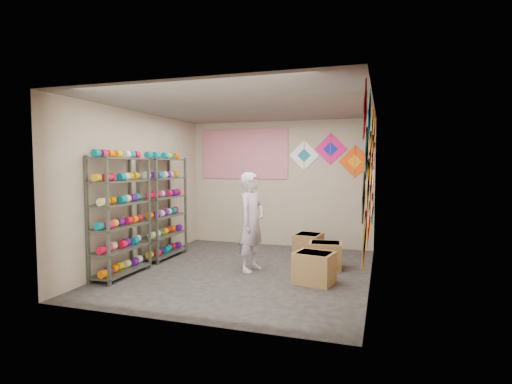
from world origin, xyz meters
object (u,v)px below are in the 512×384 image
(carton_a, at_px, (314,268))
(carton_b, at_px, (325,255))
(shelf_rack_front, at_px, (120,216))
(shopkeeper, at_px, (252,222))
(shelf_rack_back, at_px, (164,208))
(carton_c, at_px, (308,246))

(carton_a, height_order, carton_b, carton_a)
(shelf_rack_front, bearing_deg, shopkeeper, 26.42)
(shelf_rack_back, xyz_separation_m, carton_b, (3.02, 0.16, -0.73))
(shopkeeper, xyz_separation_m, carton_c, (0.73, 1.19, -0.59))
(shelf_rack_back, height_order, carton_c, shelf_rack_back)
(shelf_rack_front, height_order, carton_b, shelf_rack_front)
(carton_a, height_order, carton_c, carton_a)
(shelf_rack_back, bearing_deg, carton_b, 3.00)
(carton_a, relative_size, carton_b, 1.02)
(carton_a, bearing_deg, carton_b, 98.71)
(shelf_rack_front, xyz_separation_m, carton_a, (2.99, 0.54, -0.72))
(shelf_rack_back, distance_m, carton_a, 3.17)
(shopkeeper, relative_size, carton_b, 3.00)
(carton_b, bearing_deg, shelf_rack_front, -160.85)
(shelf_rack_front, relative_size, carton_b, 3.49)
(shelf_rack_front, bearing_deg, shelf_rack_back, 90.00)
(carton_a, bearing_deg, shopkeeper, 171.57)
(carton_c, bearing_deg, shopkeeper, -114.49)
(carton_a, distance_m, carton_b, 0.92)
(carton_c, bearing_deg, shelf_rack_front, -133.71)
(shelf_rack_back, bearing_deg, carton_c, 17.52)
(shelf_rack_front, xyz_separation_m, carton_c, (2.61, 2.12, -0.72))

